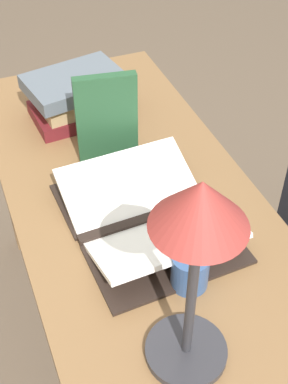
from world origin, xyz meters
TOP-DOWN VIEW (x-y plane):
  - ground_plane at (0.00, 0.00)m, footprint 12.00×12.00m
  - reading_desk at (0.00, 0.00)m, footprint 1.47×0.60m
  - open_book at (-0.05, 0.01)m, footprint 0.44×0.36m
  - book_stack_tall at (0.43, 0.03)m, footprint 0.23×0.30m
  - book_standing_upright at (0.21, 0.01)m, footprint 0.05×0.16m
  - reading_lamp at (-0.40, 0.06)m, footprint 0.16×0.16m
  - coffee_mug at (-0.25, -0.01)m, footprint 0.08×0.10m

SIDE VIEW (x-z plane):
  - ground_plane at x=0.00m, z-range 0.00..0.00m
  - reading_desk at x=0.00m, z-range 0.26..1.00m
  - open_book at x=-0.05m, z-range 0.72..0.80m
  - coffee_mug at x=-0.25m, z-range 0.74..0.82m
  - book_stack_tall at x=0.43m, z-range 0.74..0.88m
  - book_standing_upright at x=0.21m, z-range 0.74..0.99m
  - reading_lamp at x=-0.40m, z-range 0.84..1.28m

